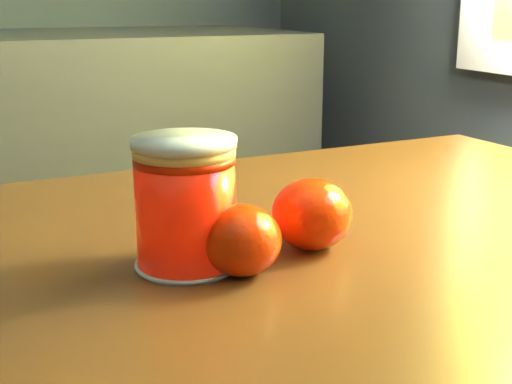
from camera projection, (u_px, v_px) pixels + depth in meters
name	position (u px, v px, depth m)	size (l,w,h in m)	color
table	(279.00, 367.00, 0.62)	(1.06, 0.77, 0.78)	#5C3317
juice_glass	(186.00, 204.00, 0.57)	(0.08, 0.08, 0.10)	#FF1905
orange_front	(312.00, 214.00, 0.61)	(0.07, 0.07, 0.06)	red
orange_back	(241.00, 240.00, 0.56)	(0.06, 0.06, 0.06)	red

